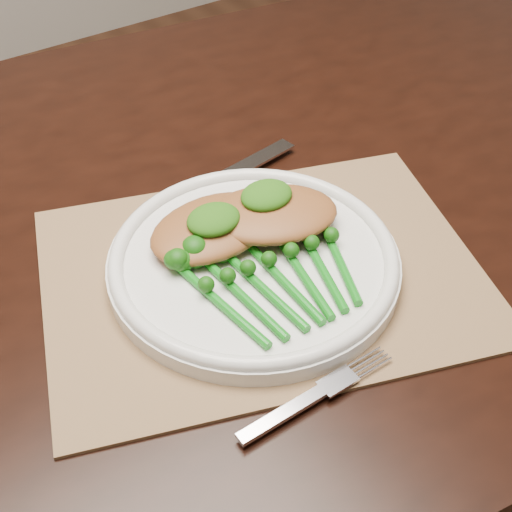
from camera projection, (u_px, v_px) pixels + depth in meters
dining_table at (168, 414)px, 1.05m from camera, size 1.71×1.12×0.75m
placemat at (262, 274)px, 0.73m from camera, size 0.52×0.45×0.00m
dinner_plate at (254, 260)px, 0.72m from camera, size 0.30×0.30×0.03m
knife at (201, 190)px, 0.82m from camera, size 0.24×0.05×0.01m
fork at (326, 389)px, 0.62m from camera, size 0.16×0.02×0.00m
chicken_fillet_left at (212, 227)px, 0.73m from camera, size 0.14×0.10×0.03m
chicken_fillet_right at (272, 214)px, 0.74m from camera, size 0.17×0.14×0.03m
pesto_dollop_left at (214, 219)px, 0.72m from camera, size 0.06×0.05×0.02m
pesto_dollop_right at (266, 195)px, 0.74m from camera, size 0.06×0.05×0.02m
broccolini_bundle at (281, 278)px, 0.69m from camera, size 0.17×0.19×0.04m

